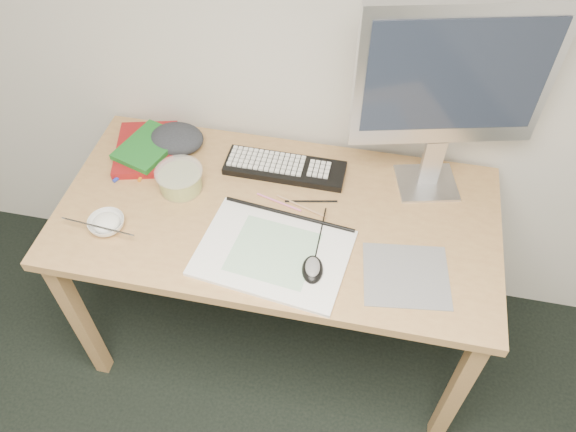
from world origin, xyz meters
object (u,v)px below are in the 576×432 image
at_px(desk, 277,229).
at_px(rice_bowl, 107,224).
at_px(sketchpad, 273,253).
at_px(monitor, 453,82).
at_px(keyboard, 285,168).

relative_size(desk, rice_bowl, 12.47).
xyz_separation_m(sketchpad, monitor, (0.44, 0.39, 0.40)).
bearing_deg(monitor, sketchpad, -152.16).
xyz_separation_m(desk, monitor, (0.46, 0.23, 0.49)).
bearing_deg(sketchpad, keyboard, 103.41).
distance_m(monitor, rice_bowl, 1.11).
bearing_deg(rice_bowl, sketchpad, 0.35).
relative_size(desk, keyboard, 3.44).
relative_size(desk, sketchpad, 3.17).
distance_m(desk, monitor, 0.71).
bearing_deg(desk, sketchpad, -81.58).
distance_m(sketchpad, monitor, 0.71).
bearing_deg(desk, rice_bowl, -161.60).
distance_m(desk, keyboard, 0.21).
xyz_separation_m(sketchpad, rice_bowl, (-0.53, -0.00, 0.01)).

